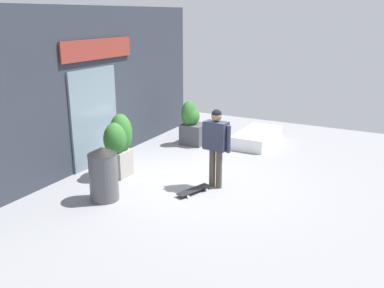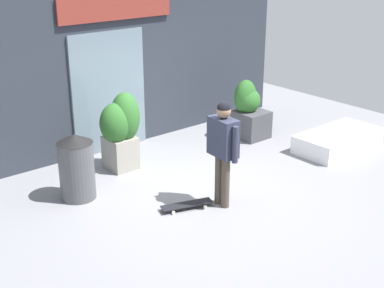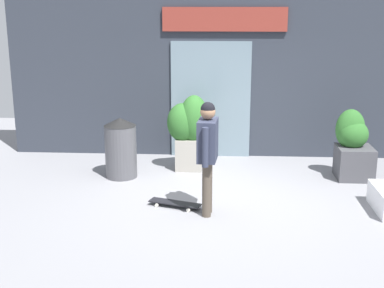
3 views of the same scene
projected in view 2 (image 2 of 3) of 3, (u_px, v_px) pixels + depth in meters
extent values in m
plane|color=gray|center=(205.00, 191.00, 8.78)|extent=(12.00, 12.00, 0.00)
cube|color=#2D333D|center=(110.00, 54.00, 10.08)|extent=(8.39, 0.25, 3.68)
cube|color=slate|center=(109.00, 92.00, 10.14)|extent=(1.58, 0.06, 2.31)
cube|color=maroon|center=(117.00, 7.00, 9.71)|extent=(2.39, 0.05, 0.46)
cylinder|color=#4C4238|center=(225.00, 182.00, 8.12)|extent=(0.13, 0.13, 0.83)
cylinder|color=#4C4238|center=(219.00, 179.00, 8.24)|extent=(0.13, 0.13, 0.83)
cube|color=#2D3347|center=(223.00, 137.00, 7.93)|extent=(0.30, 0.49, 0.59)
cylinder|color=#2D3347|center=(235.00, 145.00, 7.73)|extent=(0.09, 0.09, 0.56)
cylinder|color=#2D3347|center=(212.00, 134.00, 8.16)|extent=(0.09, 0.09, 0.56)
sphere|color=#997051|center=(224.00, 111.00, 7.78)|extent=(0.21, 0.21, 0.21)
sphere|color=black|center=(224.00, 109.00, 7.77)|extent=(0.20, 0.20, 0.20)
cube|color=black|center=(187.00, 204.00, 8.19)|extent=(0.83, 0.44, 0.02)
cylinder|color=silver|center=(173.00, 213.00, 8.02)|extent=(0.06, 0.05, 0.05)
cylinder|color=silver|center=(169.00, 207.00, 8.21)|extent=(0.06, 0.05, 0.05)
cylinder|color=silver|center=(205.00, 207.00, 8.20)|extent=(0.06, 0.05, 0.05)
cylinder|color=silver|center=(200.00, 201.00, 8.39)|extent=(0.06, 0.05, 0.05)
cube|color=gray|center=(121.00, 152.00, 9.57)|extent=(0.48, 0.53, 0.59)
ellipsoid|color=#2D6628|center=(125.00, 117.00, 9.35)|extent=(0.53, 0.49, 0.88)
ellipsoid|color=#2D6628|center=(115.00, 123.00, 9.24)|extent=(0.57, 0.48, 0.72)
ellipsoid|color=#2D6628|center=(123.00, 120.00, 9.43)|extent=(0.48, 0.54, 0.68)
cube|color=#47474C|center=(251.00, 124.00, 11.07)|extent=(0.62, 0.62, 0.57)
ellipsoid|color=#2D6628|center=(249.00, 101.00, 10.91)|extent=(0.53, 0.44, 0.50)
ellipsoid|color=#2D6628|center=(245.00, 97.00, 10.89)|extent=(0.51, 0.39, 0.71)
cylinder|color=#4C4C51|center=(77.00, 171.00, 8.40)|extent=(0.56, 0.56, 0.94)
cone|color=black|center=(74.00, 139.00, 8.20)|extent=(0.57, 0.57, 0.14)
cube|color=white|center=(338.00, 140.00, 10.49)|extent=(1.78, 0.90, 0.35)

